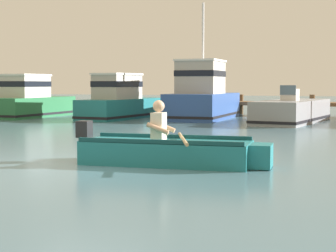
# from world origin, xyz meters

# --- Properties ---
(ground_plane) EXTENTS (120.00, 120.00, 0.00)m
(ground_plane) POSITION_xyz_m (0.00, 0.00, 0.00)
(ground_plane) COLOR slate
(rowboat_with_person) EXTENTS (3.72, 1.87, 1.19)m
(rowboat_with_person) POSITION_xyz_m (1.50, 0.66, 0.25)
(rowboat_with_person) COLOR #1E727A
(rowboat_with_person) RESTS_ON ground
(moored_boat_green) EXTENTS (1.97, 4.82, 1.92)m
(moored_boat_green) POSITION_xyz_m (-9.55, 12.20, 0.72)
(moored_boat_green) COLOR #287042
(moored_boat_green) RESTS_ON ground
(moored_boat_teal) EXTENTS (2.11, 5.37, 1.94)m
(moored_boat_teal) POSITION_xyz_m (-5.19, 12.71, 0.72)
(moored_boat_teal) COLOR #1E727A
(moored_boat_teal) RESTS_ON ground
(moored_boat_blue) EXTENTS (2.23, 5.07, 4.88)m
(moored_boat_blue) POSITION_xyz_m (-1.77, 13.50, 0.92)
(moored_boat_blue) COLOR #2D519E
(moored_boat_blue) RESTS_ON ground
(moored_boat_grey) EXTENTS (2.49, 5.64, 1.44)m
(moored_boat_grey) POSITION_xyz_m (2.09, 12.77, 0.41)
(moored_boat_grey) COLOR gray
(moored_boat_grey) RESTS_ON ground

